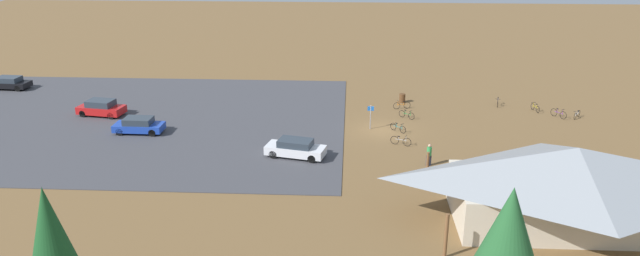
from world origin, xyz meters
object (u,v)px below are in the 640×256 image
at_px(pine_center, 509,234).
at_px(bicycle_green_yard_right, 407,115).
at_px(car_black_near_entry, 9,83).
at_px(car_blue_end_stall, 139,125).
at_px(car_red_aisle_side, 101,108).
at_px(lot_sign, 371,114).
at_px(bicycle_white_back_row, 577,115).
at_px(pine_far_east, 54,254).
at_px(bicycle_purple_mid_cluster, 559,114).
at_px(visitor_near_lot, 621,169).
at_px(bicycle_blue_near_porch, 498,102).
at_px(bicycle_teal_lone_east, 398,128).
at_px(bicycle_orange_yard_center, 402,105).
at_px(visitor_crossing_yard, 429,154).
at_px(bicycle_silver_trailside, 401,141).
at_px(car_white_by_curb, 295,148).
at_px(bike_pavilion, 574,181).
at_px(trash_bin, 402,98).
at_px(bicycle_yellow_yard_front, 535,108).

bearing_deg(pine_center, bicycle_green_yard_right, -85.85).
bearing_deg(car_black_near_entry, car_blue_end_stall, 146.06).
bearing_deg(car_red_aisle_side, car_blue_end_stall, 139.26).
bearing_deg(lot_sign, bicycle_white_back_row, -168.42).
xyz_separation_m(lot_sign, pine_far_east, (13.59, 29.15, 3.67)).
xyz_separation_m(bicycle_green_yard_right, car_red_aisle_side, (28.70, 0.76, 0.42)).
distance_m(bicycle_white_back_row, car_blue_end_stall, 39.90).
distance_m(bicycle_purple_mid_cluster, visitor_near_lot, 13.93).
bearing_deg(bicycle_blue_near_porch, bicycle_white_back_row, 151.79).
height_order(pine_far_east, bicycle_teal_lone_east, pine_far_east).
xyz_separation_m(bicycle_orange_yard_center, car_black_near_entry, (42.09, -4.60, 0.35)).
bearing_deg(visitor_crossing_yard, car_red_aisle_side, -19.01).
xyz_separation_m(bicycle_purple_mid_cluster, car_black_near_entry, (56.53, -6.44, 0.33)).
bearing_deg(bicycle_blue_near_porch, bicycle_silver_trailside, 47.08).
xyz_separation_m(bicycle_purple_mid_cluster, car_blue_end_stall, (37.75, 6.20, 0.34)).
height_order(pine_far_east, bicycle_purple_mid_cluster, pine_far_east).
relative_size(bicycle_orange_yard_center, car_white_by_curb, 0.35).
distance_m(bike_pavilion, lot_sign, 19.98).
distance_m(pine_center, bicycle_green_yard_right, 28.35).
bearing_deg(trash_bin, pine_center, 93.58).
xyz_separation_m(bicycle_white_back_row, bicycle_yellow_yard_front, (3.30, -1.87, 0.00)).
bearing_deg(trash_bin, car_blue_end_stall, 23.32).
bearing_deg(bicycle_silver_trailside, car_white_by_curb, 19.46).
relative_size(pine_far_east, bicycle_green_yard_right, 5.91).
distance_m(bicycle_green_yard_right, bicycle_yellow_yard_front, 12.89).
bearing_deg(bicycle_yellow_yard_front, lot_sign, 19.97).
bearing_deg(car_blue_end_stall, visitor_near_lot, 168.39).
distance_m(bicycle_green_yard_right, car_white_by_curb, 13.64).
height_order(pine_far_east, bicycle_silver_trailside, pine_far_east).
relative_size(bicycle_silver_trailside, car_black_near_entry, 0.38).
height_order(bicycle_yellow_yard_front, visitor_crossing_yard, visitor_crossing_yard).
relative_size(trash_bin, lot_sign, 0.41).
height_order(trash_bin, bicycle_blue_near_porch, trash_bin).
bearing_deg(bicycle_silver_trailside, car_red_aisle_side, -12.37).
bearing_deg(car_white_by_curb, bicycle_yellow_yard_front, -150.31).
height_order(bicycle_blue_near_porch, visitor_near_lot, visitor_near_lot).
relative_size(pine_center, car_white_by_curb, 1.33).
xyz_separation_m(trash_bin, pine_center, (-2.06, 32.95, 3.71)).
xyz_separation_m(trash_bin, visitor_crossing_yard, (-0.73, 15.82, 0.46)).
bearing_deg(car_red_aisle_side, visitor_near_lot, 164.10).
bearing_deg(car_red_aisle_side, car_black_near_entry, -31.04).
bearing_deg(lot_sign, car_blue_end_stall, 6.12).
bearing_deg(bicycle_white_back_row, bicycle_teal_lone_east, 14.97).
relative_size(pine_far_east, bicycle_blue_near_porch, 4.62).
height_order(bike_pavilion, bicycle_purple_mid_cluster, bike_pavilion).
bearing_deg(bicycle_white_back_row, lot_sign, 11.58).
relative_size(pine_center, visitor_near_lot, 3.64).
bearing_deg(bicycle_yellow_yard_front, bicycle_green_yard_right, 12.48).
relative_size(bicycle_green_yard_right, car_red_aisle_side, 0.30).
height_order(pine_far_east, car_red_aisle_side, pine_far_east).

